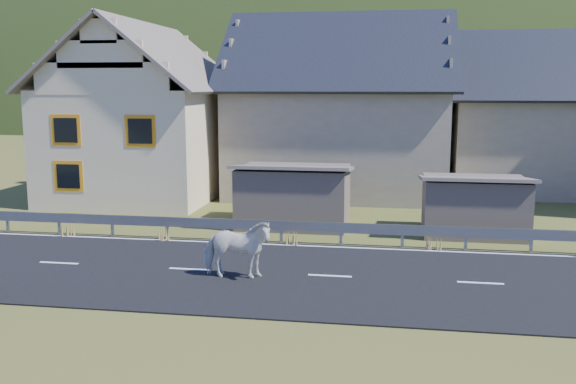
# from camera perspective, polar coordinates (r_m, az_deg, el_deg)

# --- Properties ---
(ground) EXTENTS (160.00, 160.00, 0.00)m
(ground) POSITION_cam_1_polar(r_m,az_deg,el_deg) (17.78, 3.74, -7.58)
(ground) COLOR #3E5021
(ground) RESTS_ON ground
(road) EXTENTS (60.00, 7.00, 0.04)m
(road) POSITION_cam_1_polar(r_m,az_deg,el_deg) (17.77, 3.74, -7.52)
(road) COLOR black
(road) RESTS_ON ground
(lane_markings) EXTENTS (60.00, 6.60, 0.01)m
(lane_markings) POSITION_cam_1_polar(r_m,az_deg,el_deg) (17.77, 3.74, -7.44)
(lane_markings) COLOR silver
(lane_markings) RESTS_ON road
(guardrail) EXTENTS (28.10, 0.09, 0.75)m
(guardrail) POSITION_cam_1_polar(r_m,az_deg,el_deg) (21.18, 4.73, -3.24)
(guardrail) COLOR #93969B
(guardrail) RESTS_ON ground
(shed_left) EXTENTS (4.30, 3.30, 2.40)m
(shed_left) POSITION_cam_1_polar(r_m,az_deg,el_deg) (24.05, 0.54, -0.38)
(shed_left) COLOR #6D5C4F
(shed_left) RESTS_ON ground
(shed_right) EXTENTS (3.80, 2.90, 2.20)m
(shed_right) POSITION_cam_1_polar(r_m,az_deg,el_deg) (23.49, 16.22, -1.24)
(shed_right) COLOR #6D5C4F
(shed_right) RESTS_ON ground
(house_cream) EXTENTS (7.80, 9.80, 8.30)m
(house_cream) POSITION_cam_1_polar(r_m,az_deg,el_deg) (31.18, -12.68, 7.66)
(house_cream) COLOR beige
(house_cream) RESTS_ON ground
(house_stone_a) EXTENTS (10.80, 9.80, 8.90)m
(house_stone_a) POSITION_cam_1_polar(r_m,az_deg,el_deg) (32.04, 4.68, 8.39)
(house_stone_a) COLOR gray
(house_stone_a) RESTS_ON ground
(house_stone_b) EXTENTS (9.80, 8.80, 8.10)m
(house_stone_b) POSITION_cam_1_polar(r_m,az_deg,el_deg) (34.74, 21.76, 7.18)
(house_stone_b) COLOR gray
(house_stone_b) RESTS_ON ground
(mountain) EXTENTS (440.00, 280.00, 260.00)m
(mountain) POSITION_cam_1_polar(r_m,az_deg,el_deg) (198.56, 10.21, 1.98)
(mountain) COLOR #273F12
(mountain) RESTS_ON ground
(conifer_patch) EXTENTS (76.00, 50.00, 28.00)m
(conifer_patch) POSITION_cam_1_polar(r_m,az_deg,el_deg) (138.98, -14.94, 9.44)
(conifer_patch) COLOR black
(conifer_patch) RESTS_ON ground
(horse) EXTENTS (0.95, 1.96, 1.63)m
(horse) POSITION_cam_1_polar(r_m,az_deg,el_deg) (17.38, -4.59, -5.06)
(horse) COLOR silver
(horse) RESTS_ON road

